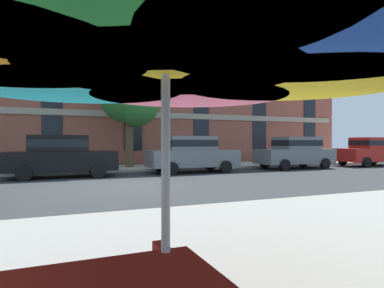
# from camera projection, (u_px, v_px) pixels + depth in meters

# --- Properties ---
(ground_plane) EXTENTS (120.00, 120.00, 0.00)m
(ground_plane) POSITION_uv_depth(u_px,v_px,m) (121.00, 186.00, 10.96)
(ground_plane) COLOR #2D3033
(sidewalk_far) EXTENTS (56.00, 3.60, 0.12)m
(sidewalk_far) POSITION_uv_depth(u_px,v_px,m) (99.00, 169.00, 17.25)
(sidewalk_far) COLOR #B2ADA3
(sidewalk_far) RESTS_ON ground
(apartment_building) EXTENTS (36.84, 12.08, 16.00)m
(apartment_building) POSITION_uv_depth(u_px,v_px,m) (87.00, 57.00, 24.79)
(apartment_building) COLOR #934C3D
(apartment_building) RESTS_ON ground
(sedan_black) EXTENTS (4.40, 1.98, 1.78)m
(sedan_black) POSITION_uv_depth(u_px,v_px,m) (61.00, 155.00, 13.68)
(sedan_black) COLOR black
(sedan_black) RESTS_ON ground
(sedan_gray) EXTENTS (4.40, 1.98, 1.78)m
(sedan_gray) POSITION_uv_depth(u_px,v_px,m) (192.00, 153.00, 15.91)
(sedan_gray) COLOR slate
(sedan_gray) RESTS_ON ground
(sedan_gray_midblock) EXTENTS (4.40, 1.98, 1.78)m
(sedan_gray_midblock) POSITION_uv_depth(u_px,v_px,m) (295.00, 152.00, 18.28)
(sedan_gray_midblock) COLOR slate
(sedan_gray_midblock) RESTS_ON ground
(sedan_red) EXTENTS (4.40, 1.98, 1.78)m
(sedan_red) POSITION_uv_depth(u_px,v_px,m) (371.00, 151.00, 20.50)
(sedan_red) COLOR #B21E19
(sedan_red) RESTS_ON ground
(street_tree_middle) EXTENTS (3.17, 2.92, 5.40)m
(street_tree_middle) POSITION_uv_depth(u_px,v_px,m) (129.00, 98.00, 17.77)
(street_tree_middle) COLOR brown
(street_tree_middle) RESTS_ON ground
(patio_umbrella) EXTENTS (4.06, 3.77, 2.38)m
(patio_umbrella) POSITION_uv_depth(u_px,v_px,m) (166.00, 46.00, 2.13)
(patio_umbrella) COLOR silver
(patio_umbrella) RESTS_ON ground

